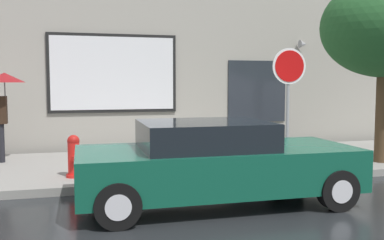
{
  "coord_description": "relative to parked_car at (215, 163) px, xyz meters",
  "views": [
    {
      "loc": [
        -2.43,
        -6.64,
        1.95
      ],
      "look_at": [
        -0.25,
        1.8,
        1.2
      ],
      "focal_mm": 40.56,
      "sensor_mm": 36.0,
      "label": 1
    }
  ],
  "objects": [
    {
      "name": "ground_plane",
      "position": [
        0.36,
        0.1,
        -0.67
      ],
      "size": [
        60.0,
        60.0,
        0.0
      ],
      "primitive_type": "plane",
      "color": "black"
    },
    {
      "name": "sidewalk",
      "position": [
        0.36,
        3.1,
        -0.6
      ],
      "size": [
        20.0,
        4.0,
        0.15
      ],
      "primitive_type": "cube",
      "color": "gray",
      "rests_on": "ground"
    },
    {
      "name": "building_facade",
      "position": [
        0.35,
        5.59,
        2.81
      ],
      "size": [
        20.0,
        0.67,
        7.0
      ],
      "color": "#9E998E",
      "rests_on": "ground"
    },
    {
      "name": "parked_car",
      "position": [
        0.0,
        0.0,
        0.0
      ],
      "size": [
        4.42,
        1.9,
        1.34
      ],
      "color": "#0F4C38",
      "rests_on": "ground"
    },
    {
      "name": "fire_hydrant",
      "position": [
        -2.21,
        1.93,
        -0.12
      ],
      "size": [
        0.3,
        0.44,
        0.81
      ],
      "color": "red",
      "rests_on": "sidewalk"
    },
    {
      "name": "pedestrian_with_umbrella",
      "position": [
        -3.8,
        3.94,
        1.04
      ],
      "size": [
        0.94,
        0.91,
        2.03
      ],
      "color": "black",
      "rests_on": "sidewalk"
    },
    {
      "name": "stop_sign",
      "position": [
        2.21,
        1.84,
        1.26
      ],
      "size": [
        0.76,
        0.1,
        2.53
      ],
      "color": "gray",
      "rests_on": "sidewalk"
    }
  ]
}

